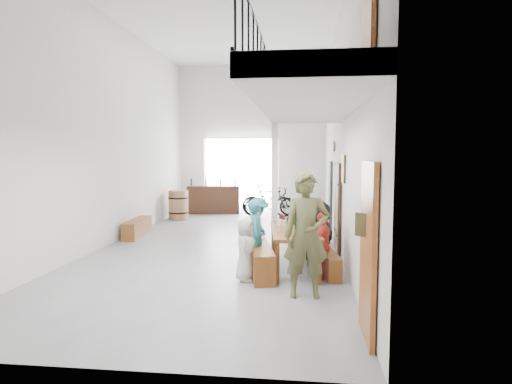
# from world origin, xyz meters

# --- Properties ---
(floor) EXTENTS (12.00, 12.00, 0.00)m
(floor) POSITION_xyz_m (0.00, 0.00, 0.00)
(floor) COLOR slate
(floor) RESTS_ON ground
(room_walls) EXTENTS (12.00, 12.00, 12.00)m
(room_walls) POSITION_xyz_m (0.00, 0.00, 3.55)
(room_walls) COLOR silver
(room_walls) RESTS_ON ground
(gateway_portal) EXTENTS (2.80, 0.08, 2.80)m
(gateway_portal) POSITION_xyz_m (-0.40, 5.94, 1.40)
(gateway_portal) COLOR white
(gateway_portal) RESTS_ON ground
(right_wall_decor) EXTENTS (0.07, 8.28, 5.07)m
(right_wall_decor) POSITION_xyz_m (2.70, -1.87, 1.74)
(right_wall_decor) COLOR #94491B
(right_wall_decor) RESTS_ON ground
(balcony) EXTENTS (1.52, 5.62, 4.00)m
(balcony) POSITION_xyz_m (1.98, -3.13, 2.96)
(balcony) COLOR white
(balcony) RESTS_ON ground
(tasting_table) EXTENTS (1.04, 2.12, 0.79)m
(tasting_table) POSITION_xyz_m (1.78, -2.03, 0.71)
(tasting_table) COLOR brown
(tasting_table) RESTS_ON ground
(bench_inner) EXTENTS (0.79, 2.28, 0.52)m
(bench_inner) POSITION_xyz_m (1.12, -2.06, 0.26)
(bench_inner) COLOR brown
(bench_inner) RESTS_ON ground
(bench_wall) EXTENTS (0.47, 1.83, 0.42)m
(bench_wall) POSITION_xyz_m (2.37, -1.93, 0.21)
(bench_wall) COLOR brown
(bench_wall) RESTS_ON ground
(tableware) EXTENTS (0.56, 1.43, 0.35)m
(tableware) POSITION_xyz_m (1.74, -2.06, 0.93)
(tableware) COLOR black
(tableware) RESTS_ON tasting_table
(side_bench) EXTENTS (0.48, 1.62, 0.45)m
(side_bench) POSITION_xyz_m (-2.50, 0.98, 0.22)
(side_bench) COLOR brown
(side_bench) RESTS_ON ground
(oak_barrel) EXTENTS (0.67, 0.67, 0.99)m
(oak_barrel) POSITION_xyz_m (-2.26, 3.99, 0.49)
(oak_barrel) COLOR olive
(oak_barrel) RESTS_ON ground
(serving_counter) EXTENTS (2.00, 0.84, 1.02)m
(serving_counter) POSITION_xyz_m (-1.41, 5.65, 0.51)
(serving_counter) COLOR #3D2115
(serving_counter) RESTS_ON ground
(counter_bottles) EXTENTS (1.68, 0.30, 0.28)m
(counter_bottles) POSITION_xyz_m (-1.41, 5.67, 1.16)
(counter_bottles) COLOR black
(counter_bottles) RESTS_ON serving_counter
(guest_left_a) EXTENTS (0.38, 0.56, 1.09)m
(guest_left_a) POSITION_xyz_m (0.95, -2.76, 0.55)
(guest_left_a) COLOR beige
(guest_left_a) RESTS_ON ground
(guest_left_b) EXTENTS (0.36, 0.52, 1.36)m
(guest_left_b) POSITION_xyz_m (1.08, -2.28, 0.68)
(guest_left_b) COLOR #256F7B
(guest_left_b) RESTS_ON ground
(guest_left_c) EXTENTS (0.58, 0.65, 1.10)m
(guest_left_c) POSITION_xyz_m (1.03, -1.63, 0.55)
(guest_left_c) COLOR beige
(guest_left_c) RESTS_ON ground
(guest_left_d) EXTENTS (0.62, 0.91, 1.29)m
(guest_left_d) POSITION_xyz_m (0.99, -1.15, 0.65)
(guest_left_d) COLOR #256F7B
(guest_left_d) RESTS_ON ground
(guest_right_a) EXTENTS (0.52, 0.75, 1.18)m
(guest_right_a) POSITION_xyz_m (2.28, -2.50, 0.59)
(guest_right_a) COLOR #A7271C
(guest_right_a) RESTS_ON ground
(guest_right_b) EXTENTS (0.83, 1.26, 1.30)m
(guest_right_b) POSITION_xyz_m (2.27, -1.86, 0.65)
(guest_right_b) COLOR black
(guest_right_b) RESTS_ON ground
(guest_right_c) EXTENTS (0.42, 0.59, 1.13)m
(guest_right_c) POSITION_xyz_m (2.30, -1.25, 0.57)
(guest_right_c) COLOR beige
(guest_right_c) RESTS_ON ground
(host_standing) EXTENTS (0.74, 0.52, 1.91)m
(host_standing) POSITION_xyz_m (1.99, -3.50, 0.96)
(host_standing) COLOR #4A4B2A
(host_standing) RESTS_ON ground
(potted_plant) EXTENTS (0.46, 0.43, 0.44)m
(potted_plant) POSITION_xyz_m (2.45, 0.54, 0.22)
(potted_plant) COLOR #1F521C
(potted_plant) RESTS_ON ground
(bicycle_near) EXTENTS (2.01, 1.01, 1.01)m
(bicycle_near) POSITION_xyz_m (0.78, 5.27, 0.51)
(bicycle_near) COLOR black
(bicycle_near) RESTS_ON ground
(bicycle_far) EXTENTS (1.89, 0.66, 1.12)m
(bicycle_far) POSITION_xyz_m (0.69, 5.02, 0.56)
(bicycle_far) COLOR black
(bicycle_far) RESTS_ON ground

